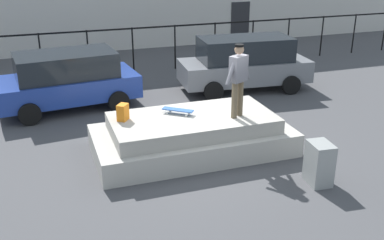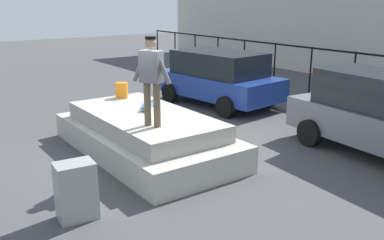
{
  "view_description": "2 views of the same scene",
  "coord_description": "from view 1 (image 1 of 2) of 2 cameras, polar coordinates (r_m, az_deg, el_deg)",
  "views": [
    {
      "loc": [
        -3.52,
        -9.71,
        4.91
      ],
      "look_at": [
        0.12,
        0.84,
        0.47
      ],
      "focal_mm": 42.56,
      "sensor_mm": 36.0,
      "label": 1
    },
    {
      "loc": [
        7.95,
        -4.53,
        3.38
      ],
      "look_at": [
        0.36,
        0.93,
        0.72
      ],
      "focal_mm": 40.09,
      "sensor_mm": 36.0,
      "label": 2
    }
  ],
  "objects": [
    {
      "name": "fence_row",
      "position": [
        17.99,
        -7.45,
        9.64
      ],
      "size": [
        24.06,
        0.06,
        1.78
      ],
      "color": "black",
      "rests_on": "ground_plane"
    },
    {
      "name": "car_grey_hatchback_mid",
      "position": [
        15.89,
        6.6,
        7.16
      ],
      "size": [
        4.56,
        2.27,
        1.84
      ],
      "color": "slate",
      "rests_on": "ground_plane"
    },
    {
      "name": "skateboarder",
      "position": [
        10.71,
        5.82,
        5.56
      ],
      "size": [
        0.82,
        0.48,
        1.76
      ],
      "color": "brown",
      "rests_on": "concrete_ledge"
    },
    {
      "name": "car_blue_hatchback_near",
      "position": [
        14.54,
        -15.37,
        5.0
      ],
      "size": [
        4.37,
        2.56,
        1.74
      ],
      "color": "navy",
      "rests_on": "ground_plane"
    },
    {
      "name": "ground_plane",
      "position": [
        11.44,
        0.8,
        -3.73
      ],
      "size": [
        60.0,
        60.0,
        0.0
      ],
      "primitive_type": "plane",
      "color": "#424244"
    },
    {
      "name": "concrete_ledge",
      "position": [
        11.2,
        0.08,
        -1.92
      ],
      "size": [
        4.82,
        2.4,
        0.93
      ],
      "color": "#ADA89E",
      "rests_on": "ground_plane"
    },
    {
      "name": "utility_box",
      "position": [
        10.11,
        15.65,
        -5.26
      ],
      "size": [
        0.5,
        0.64,
        0.93
      ],
      "primitive_type": "cube",
      "rotation": [
        0.0,
        0.0,
        -0.1
      ],
      "color": "gray",
      "rests_on": "ground_plane"
    },
    {
      "name": "skateboard",
      "position": [
        11.12,
        -1.78,
        1.26
      ],
      "size": [
        0.73,
        0.64,
        0.12
      ],
      "color": "#264C8C",
      "rests_on": "concrete_ledge"
    },
    {
      "name": "backpack",
      "position": [
        10.82,
        -8.67,
        0.96
      ],
      "size": [
        0.33,
        0.34,
        0.39
      ],
      "primitive_type": "cube",
      "rotation": [
        0.0,
        0.0,
        0.92
      ],
      "color": "orange",
      "rests_on": "concrete_ledge"
    }
  ]
}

